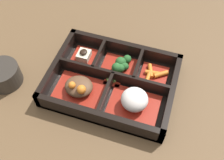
{
  "coord_description": "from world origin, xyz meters",
  "views": [
    {
      "loc": [
        -0.12,
        0.38,
        0.58
      ],
      "look_at": [
        0.0,
        0.0,
        0.03
      ],
      "focal_mm": 42.0,
      "sensor_mm": 36.0,
      "label": 1
    }
  ],
  "objects": [
    {
      "name": "ground_plane",
      "position": [
        0.0,
        0.0,
        0.0
      ],
      "size": [
        3.0,
        3.0,
        0.0
      ],
      "primitive_type": "plane",
      "color": "brown"
    },
    {
      "name": "bento_rim",
      "position": [
        0.0,
        -0.0,
        0.02
      ],
      "size": [
        0.32,
        0.24,
        0.05
      ],
      "color": "black",
      "rests_on": "ground_plane"
    },
    {
      "name": "bowl_pickles",
      "position": [
        0.0,
        -0.01,
        0.02
      ],
      "size": [
        0.04,
        0.04,
        0.01
      ],
      "color": "maroon",
      "rests_on": "bento_base"
    },
    {
      "name": "bento_base",
      "position": [
        0.0,
        0.0,
        0.01
      ],
      "size": [
        0.32,
        0.24,
        0.01
      ],
      "color": "black",
      "rests_on": "ground_plane"
    },
    {
      "name": "bowl_rice",
      "position": [
        -0.07,
        0.05,
        0.03
      ],
      "size": [
        0.13,
        0.09,
        0.06
      ],
      "color": "maroon",
      "rests_on": "bento_base"
    },
    {
      "name": "tea_cup",
      "position": [
        0.28,
        0.07,
        0.03
      ],
      "size": [
        0.09,
        0.09,
        0.05
      ],
      "color": "#2D2823",
      "rests_on": "ground_plane"
    },
    {
      "name": "bowl_carrots",
      "position": [
        -0.1,
        -0.06,
        0.02
      ],
      "size": [
        0.07,
        0.08,
        0.02
      ],
      "color": "maroon",
      "rests_on": "bento_base"
    },
    {
      "name": "bowl_tofu",
      "position": [
        0.1,
        -0.06,
        0.02
      ],
      "size": [
        0.07,
        0.08,
        0.03
      ],
      "color": "maroon",
      "rests_on": "bento_base"
    },
    {
      "name": "bowl_stew",
      "position": [
        0.07,
        0.05,
        0.03
      ],
      "size": [
        0.13,
        0.09,
        0.05
      ],
      "color": "maroon",
      "rests_on": "bento_base"
    },
    {
      "name": "bowl_greens",
      "position": [
        -0.01,
        -0.05,
        0.02
      ],
      "size": [
        0.09,
        0.08,
        0.04
      ],
      "color": "maroon",
      "rests_on": "bento_base"
    }
  ]
}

